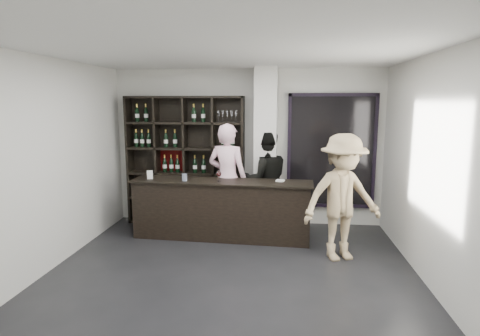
# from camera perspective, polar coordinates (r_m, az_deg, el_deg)

# --- Properties ---
(floor) EXTENTS (5.00, 5.50, 0.01)m
(floor) POSITION_cam_1_polar(r_m,az_deg,el_deg) (5.31, -1.69, -16.30)
(floor) COLOR black
(floor) RESTS_ON ground
(wine_shelf) EXTENTS (2.20, 0.35, 2.40)m
(wine_shelf) POSITION_cam_1_polar(r_m,az_deg,el_deg) (7.60, -7.74, 1.03)
(wine_shelf) COLOR black
(wine_shelf) RESTS_ON floor
(structural_column) EXTENTS (0.40, 0.40, 2.90)m
(structural_column) POSITION_cam_1_polar(r_m,az_deg,el_deg) (7.26, 3.62, 2.70)
(structural_column) COLOR silver
(structural_column) RESTS_ON floor
(glass_panel) EXTENTS (1.60, 0.08, 2.10)m
(glass_panel) POSITION_cam_1_polar(r_m,az_deg,el_deg) (7.53, 12.86, 2.34)
(glass_panel) COLOR black
(glass_panel) RESTS_ON floor
(tasting_counter) EXTENTS (3.03, 0.63, 1.00)m
(tasting_counter) POSITION_cam_1_polar(r_m,az_deg,el_deg) (6.80, -2.66, -5.90)
(tasting_counter) COLOR black
(tasting_counter) RESTS_ON floor
(taster_pink) EXTENTS (0.80, 0.63, 1.93)m
(taster_pink) POSITION_cam_1_polar(r_m,az_deg,el_deg) (7.02, -1.80, -1.51)
(taster_pink) COLOR #FFCADB
(taster_pink) RESTS_ON floor
(taster_black) EXTENTS (1.02, 0.89, 1.79)m
(taster_black) POSITION_cam_1_polar(r_m,az_deg,el_deg) (7.28, 3.67, -1.70)
(taster_black) COLOR black
(taster_black) RESTS_ON floor
(customer) EXTENTS (1.36, 1.06, 1.85)m
(customer) POSITION_cam_1_polar(r_m,az_deg,el_deg) (5.99, 14.34, -4.10)
(customer) COLOR #9E8762
(customer) RESTS_ON floor
(wine_glass) EXTENTS (0.09, 0.09, 0.20)m
(wine_glass) POSITION_cam_1_polar(r_m,az_deg,el_deg) (6.61, -3.03, -1.07)
(wine_glass) COLOR white
(wine_glass) RESTS_ON tasting_counter
(spit_cup) EXTENTS (0.09, 0.09, 0.12)m
(spit_cup) POSITION_cam_1_polar(r_m,az_deg,el_deg) (6.72, -7.89, -1.33)
(spit_cup) COLOR silver
(spit_cup) RESTS_ON tasting_counter
(napkin_stack) EXTENTS (0.16, 0.16, 0.02)m
(napkin_stack) POSITION_cam_1_polar(r_m,az_deg,el_deg) (6.67, 5.75, -1.79)
(napkin_stack) COLOR white
(napkin_stack) RESTS_ON tasting_counter
(card_stand) EXTENTS (0.11, 0.07, 0.14)m
(card_stand) POSITION_cam_1_polar(r_m,az_deg,el_deg) (6.99, -12.69, -0.94)
(card_stand) COLOR white
(card_stand) RESTS_ON tasting_counter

